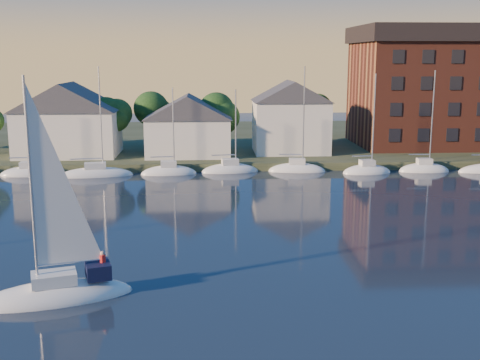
{
  "coord_description": "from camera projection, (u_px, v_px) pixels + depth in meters",
  "views": [
    {
      "loc": [
        -3.54,
        -23.08,
        13.91
      ],
      "look_at": [
        -1.03,
        22.0,
        4.67
      ],
      "focal_mm": 45.0,
      "sensor_mm": 36.0,
      "label": 1
    }
  ],
  "objects": [
    {
      "name": "tree_line",
      "position": [
        245.0,
        105.0,
        85.86
      ],
      "size": [
        93.4,
        5.4,
        8.9
      ],
      "color": "#362518",
      "rests_on": "shoreline_land"
    },
    {
      "name": "moored_fleet",
      "position": [
        236.0,
        172.0,
        73.47
      ],
      "size": [
        87.5,
        2.4,
        12.05
      ],
      "color": "silver",
      "rests_on": "ground"
    },
    {
      "name": "clubhouse_centre",
      "position": [
        188.0,
        124.0,
        79.96
      ],
      "size": [
        11.55,
        8.4,
        8.08
      ],
      "color": "silver",
      "rests_on": "shoreline_land"
    },
    {
      "name": "condo_block",
      "position": [
        460.0,
        86.0,
        88.98
      ],
      "size": [
        31.0,
        17.0,
        17.4
      ],
      "color": "brown",
      "rests_on": "shoreline_land"
    },
    {
      "name": "hero_sailboat",
      "position": [
        57.0,
        289.0,
        35.13
      ],
      "size": [
        9.48,
        5.37,
        14.08
      ],
      "rotation": [
        0.0,
        0.0,
        3.43
      ],
      "color": "silver",
      "rests_on": "ground"
    },
    {
      "name": "wooden_dock",
      "position": [
        235.0,
        169.0,
        76.43
      ],
      "size": [
        120.0,
        3.0,
        1.0
      ],
      "primitive_type": "cube",
      "color": "brown",
      "rests_on": "ground"
    },
    {
      "name": "clubhouse_east",
      "position": [
        291.0,
        116.0,
        82.51
      ],
      "size": [
        10.5,
        8.4,
        9.8
      ],
      "color": "silver",
      "rests_on": "shoreline_land"
    },
    {
      "name": "clubhouse_west",
      "position": [
        68.0,
        118.0,
        79.91
      ],
      "size": [
        13.65,
        9.45,
        9.64
      ],
      "color": "silver",
      "rests_on": "shoreline_land"
    },
    {
      "name": "shoreline_land",
      "position": [
        228.0,
        143.0,
        98.93
      ],
      "size": [
        160.0,
        50.0,
        2.0
      ],
      "primitive_type": "cube",
      "color": "#2F3820",
      "rests_on": "ground"
    }
  ]
}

